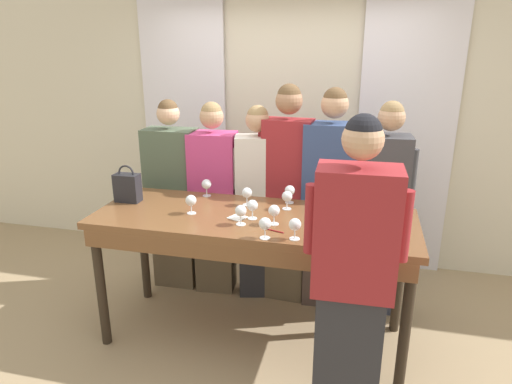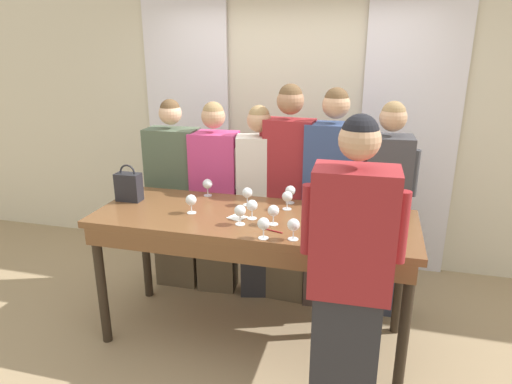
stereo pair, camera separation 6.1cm
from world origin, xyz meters
TOP-DOWN VIEW (x-y plane):
  - ground_plane at (0.00, 0.00)m, footprint 18.00×18.00m
  - wall_back at (0.00, 1.53)m, footprint 12.00×0.06m
  - curtain_panel_left at (-1.09, 1.47)m, footprint 0.87×0.03m
  - curtain_panel_right at (1.09, 1.47)m, footprint 0.87×0.03m
  - tasting_bar at (0.00, -0.03)m, footprint 2.27×0.83m
  - wine_bottle at (0.68, 0.30)m, footprint 0.08×0.08m
  - handbag at (-1.01, 0.07)m, footprint 0.19×0.10m
  - wine_glass_front_left at (-0.44, -0.06)m, footprint 0.08×0.08m
  - wine_glass_front_mid at (0.35, -0.33)m, footprint 0.08×0.08m
  - wine_glass_front_right at (0.17, -0.12)m, footprint 0.08×0.08m
  - wine_glass_center_left at (-0.46, 0.33)m, footprint 0.08×0.08m
  - wine_glass_center_mid at (0.69, 0.19)m, footprint 0.08×0.08m
  - wine_glass_center_right at (0.20, 0.33)m, footprint 0.08×0.08m
  - wine_glass_back_left at (0.21, 0.19)m, footprint 0.08×0.08m
  - wine_glass_back_mid at (-0.10, 0.20)m, footprint 0.08×0.08m
  - wine_glass_back_right at (0.01, -0.06)m, footprint 0.08×0.08m
  - wine_glass_near_host at (-0.04, -0.18)m, footprint 0.08×0.08m
  - wine_glass_by_bottle at (0.16, -0.36)m, footprint 0.08×0.08m
  - napkin at (-0.10, -0.06)m, footprint 0.14×0.14m
  - pen at (0.20, -0.24)m, footprint 0.13×0.05m
  - guest_olive_jacket at (-0.89, 0.63)m, footprint 0.56×0.27m
  - guest_pink_top at (-0.51, 0.63)m, footprint 0.51×0.30m
  - guest_cream_sweater at (-0.12, 0.63)m, footprint 0.48×0.31m
  - guest_striped_shirt at (0.13, 0.63)m, footprint 0.51×0.23m
  - guest_navy_coat at (0.49, 0.63)m, footprint 0.57×0.29m
  - guest_beige_cap at (0.91, 0.63)m, footprint 0.46×0.29m
  - host_pouring at (0.72, -0.67)m, footprint 0.54×0.28m

SIDE VIEW (x-z plane):
  - ground_plane at x=0.00m, z-range 0.00..0.00m
  - guest_olive_jacket at x=-0.89m, z-range 0.01..1.72m
  - guest_pink_top at x=-0.51m, z-range 0.02..1.72m
  - guest_cream_sweater at x=-0.12m, z-range 0.03..1.72m
  - tasting_bar at x=0.00m, z-range 0.39..1.39m
  - guest_beige_cap at x=0.91m, z-range 0.03..1.78m
  - host_pouring at x=0.72m, z-range 0.02..1.86m
  - guest_navy_coat at x=0.49m, z-range 0.02..1.86m
  - guest_striped_shirt at x=0.13m, z-range 0.05..1.91m
  - napkin at x=-0.10m, z-range 1.00..1.00m
  - pen at x=0.20m, z-range 1.00..1.01m
  - wine_glass_front_left at x=-0.44m, z-range 1.02..1.16m
  - wine_glass_front_mid at x=0.35m, z-range 1.02..1.16m
  - wine_glass_front_right at x=0.17m, z-range 1.02..1.16m
  - wine_glass_center_left at x=-0.46m, z-range 1.02..1.16m
  - wine_glass_back_left at x=0.21m, z-range 1.02..1.16m
  - wine_glass_center_mid at x=0.69m, z-range 1.02..1.16m
  - wine_glass_center_right at x=0.20m, z-range 1.02..1.16m
  - wine_glass_back_mid at x=-0.10m, z-range 1.02..1.16m
  - wine_glass_back_right at x=0.01m, z-range 1.02..1.16m
  - wine_glass_near_host at x=-0.04m, z-range 1.02..1.16m
  - wine_glass_by_bottle at x=0.16m, z-range 1.02..1.16m
  - wine_bottle at x=0.68m, z-range 0.96..1.26m
  - handbag at x=-1.01m, z-range 0.97..1.26m
  - curtain_panel_left at x=-1.09m, z-range 0.00..2.69m
  - curtain_panel_right at x=1.09m, z-range 0.00..2.69m
  - wall_back at x=0.00m, z-range 0.00..2.80m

